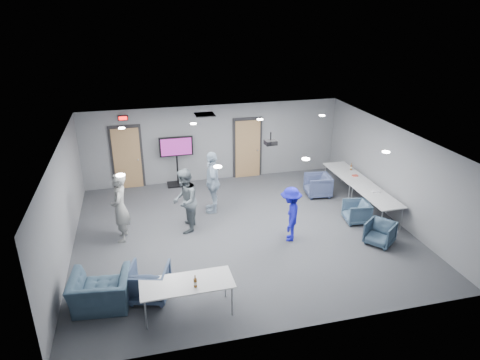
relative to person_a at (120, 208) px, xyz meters
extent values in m
plane|color=#393B41|center=(3.21, -0.36, -0.95)|extent=(9.00, 9.00, 0.00)
plane|color=white|center=(3.21, -0.36, 1.75)|extent=(9.00, 9.00, 0.00)
cube|color=slate|center=(3.21, 3.64, 0.40)|extent=(9.00, 0.02, 2.70)
cube|color=slate|center=(3.21, -4.36, 0.40)|extent=(9.00, 0.02, 2.70)
cube|color=slate|center=(-1.29, -0.36, 0.40)|extent=(0.02, 8.00, 2.70)
cube|color=slate|center=(7.71, -0.36, 0.40)|extent=(0.02, 8.00, 2.70)
cube|color=black|center=(0.21, 3.61, 0.13)|extent=(1.06, 0.06, 2.24)
cube|color=#9F744D|center=(0.21, 3.57, 0.10)|extent=(0.90, 0.05, 2.10)
cylinder|color=#94989C|center=(0.56, 3.52, 0.05)|extent=(0.04, 0.10, 0.04)
cube|color=black|center=(4.41, 3.61, 0.13)|extent=(1.06, 0.06, 2.24)
cube|color=#9F744D|center=(4.41, 3.57, 0.10)|extent=(0.90, 0.05, 2.10)
cylinder|color=#94989C|center=(4.76, 3.52, 0.05)|extent=(0.04, 0.10, 0.04)
cube|color=black|center=(0.21, 3.58, 1.50)|extent=(0.32, 0.06, 0.16)
cube|color=#FF0C0C|center=(0.21, 3.54, 1.50)|extent=(0.26, 0.02, 0.11)
cube|color=black|center=(2.71, 2.44, 1.74)|extent=(0.60, 0.60, 0.03)
cylinder|color=white|center=(0.21, -2.16, 1.74)|extent=(0.18, 0.18, 0.02)
cylinder|color=white|center=(0.21, 1.44, 1.74)|extent=(0.18, 0.18, 0.02)
cylinder|color=white|center=(2.21, -2.16, 1.74)|extent=(0.18, 0.18, 0.02)
cylinder|color=white|center=(2.21, 1.44, 1.74)|extent=(0.18, 0.18, 0.02)
cylinder|color=white|center=(4.21, -2.16, 1.74)|extent=(0.18, 0.18, 0.02)
cylinder|color=white|center=(4.21, 1.44, 1.74)|extent=(0.18, 0.18, 0.02)
cylinder|color=white|center=(6.21, -2.16, 1.74)|extent=(0.18, 0.18, 0.02)
cylinder|color=white|center=(6.21, 1.44, 1.74)|extent=(0.18, 0.18, 0.02)
imported|color=gray|center=(0.00, 0.00, 0.00)|extent=(0.52, 0.73, 1.90)
imported|color=#4C555B|center=(1.71, 0.08, -0.04)|extent=(0.88, 1.03, 1.82)
imported|color=#98AEC4|center=(2.67, 1.11, 0.00)|extent=(0.67, 1.18, 1.90)
imported|color=#181AA2|center=(4.34, -1.08, -0.20)|extent=(0.88, 1.11, 1.50)
imported|color=#3D486A|center=(6.21, 1.37, -0.59)|extent=(0.88, 0.86, 0.72)
imported|color=#3C5268|center=(6.56, -0.60, -0.63)|extent=(0.78, 0.76, 0.63)
imported|color=#314355|center=(6.56, -1.87, -0.63)|extent=(0.95, 0.95, 0.63)
imported|color=#3D4D6A|center=(0.57, -2.66, -0.57)|extent=(1.02, 1.03, 0.76)
imported|color=#384E60|center=(-0.42, -2.76, -0.57)|extent=(1.28, 1.15, 0.76)
cube|color=silver|center=(7.21, 1.39, -0.23)|extent=(0.82, 1.96, 0.03)
cylinder|color=#94989C|center=(6.89, 2.29, -0.60)|extent=(0.04, 0.04, 0.70)
cylinder|color=#94989C|center=(6.89, 0.49, -0.60)|extent=(0.04, 0.04, 0.70)
cylinder|color=#94989C|center=(7.54, 2.29, -0.60)|extent=(0.04, 0.04, 0.70)
cylinder|color=#94989C|center=(7.54, 0.49, -0.60)|extent=(0.04, 0.04, 0.70)
cube|color=silver|center=(7.21, -0.51, -0.23)|extent=(0.78, 1.87, 0.03)
cylinder|color=#94989C|center=(6.90, 0.34, -0.60)|extent=(0.04, 0.04, 0.70)
cylinder|color=#94989C|center=(6.90, -1.37, -0.60)|extent=(0.04, 0.04, 0.70)
cylinder|color=#94989C|center=(7.52, 0.34, -0.60)|extent=(0.04, 0.04, 0.70)
cylinder|color=#94989C|center=(7.52, -1.37, -0.60)|extent=(0.04, 0.04, 0.70)
cube|color=silver|center=(1.30, -3.36, -0.23)|extent=(1.88, 0.80, 0.03)
cylinder|color=#94989C|center=(2.15, -3.05, -0.60)|extent=(0.04, 0.04, 0.70)
cylinder|color=#94989C|center=(0.45, -3.06, -0.60)|extent=(0.04, 0.04, 0.70)
cylinder|color=#94989C|center=(2.16, -3.66, -0.60)|extent=(0.04, 0.04, 0.70)
cylinder|color=#94989C|center=(0.45, -3.68, -0.60)|extent=(0.04, 0.04, 0.70)
cylinder|color=#5E3610|center=(1.45, -3.54, -0.12)|extent=(0.07, 0.07, 0.19)
cylinder|color=#5E3610|center=(1.45, -3.54, 0.01)|extent=(0.02, 0.02, 0.08)
cylinder|color=beige|center=(1.45, -3.54, -0.12)|extent=(0.07, 0.07, 0.06)
cylinder|color=#5E3610|center=(7.45, 1.54, -0.13)|extent=(0.06, 0.06, 0.17)
cylinder|color=#5E3610|center=(7.45, 1.54, -0.01)|extent=(0.02, 0.02, 0.08)
cylinder|color=beige|center=(7.45, 1.54, -0.13)|extent=(0.07, 0.07, 0.06)
cube|color=#B73D2D|center=(7.32, 0.99, -0.20)|extent=(0.18, 0.13, 0.04)
cube|color=silver|center=(7.31, -0.30, -0.19)|extent=(0.26, 0.21, 0.05)
cube|color=black|center=(1.86, 3.39, -0.92)|extent=(0.76, 0.54, 0.06)
cylinder|color=black|center=(1.86, 3.39, -0.24)|extent=(0.06, 0.06, 1.30)
cube|color=black|center=(1.86, 3.39, 0.46)|extent=(1.14, 0.07, 0.67)
cube|color=#741969|center=(1.86, 3.34, 0.46)|extent=(1.03, 0.01, 0.59)
cylinder|color=black|center=(4.11, 0.05, 1.63)|extent=(0.04, 0.04, 0.22)
cube|color=black|center=(4.11, 0.05, 1.45)|extent=(0.33, 0.29, 0.12)
cylinder|color=black|center=(4.11, -0.10, 1.45)|extent=(0.08, 0.06, 0.08)
camera|label=1|loc=(0.62, -10.51, 4.95)|focal=32.00mm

